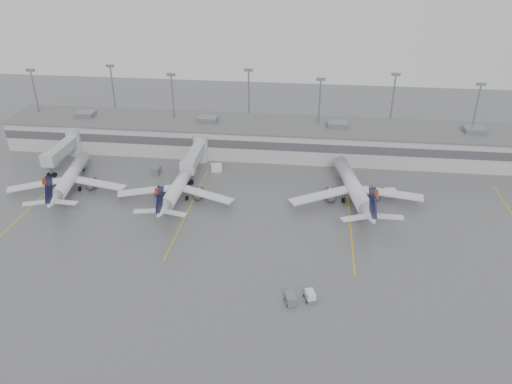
# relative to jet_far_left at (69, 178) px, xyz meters

# --- Properties ---
(ground) EXTENTS (260.00, 260.00, 0.00)m
(ground) POSITION_rel_jet_far_left_xyz_m (47.25, -29.34, -3.09)
(ground) COLOR #58585A
(ground) RESTS_ON ground
(terminal) EXTENTS (152.00, 17.00, 9.45)m
(terminal) POSITION_rel_jet_far_left_xyz_m (47.24, 28.64, 1.08)
(terminal) COLOR #B5B5AF
(terminal) RESTS_ON ground
(light_masts) EXTENTS (142.40, 8.00, 20.60)m
(light_masts) POSITION_rel_jet_far_left_xyz_m (47.25, 34.41, 8.93)
(light_masts) COLOR gray
(light_masts) RESTS_ON ground
(jet_bridge_left) EXTENTS (4.00, 17.20, 7.00)m
(jet_bridge_left) POSITION_rel_jet_far_left_xyz_m (-8.25, 16.38, 0.78)
(jet_bridge_left) COLOR #AAADAF
(jet_bridge_left) RESTS_ON ground
(jet_bridge_right) EXTENTS (4.00, 17.20, 7.00)m
(jet_bridge_right) POSITION_rel_jet_far_left_xyz_m (26.75, 16.38, 0.78)
(jet_bridge_right) COLOR #AAADAF
(jet_bridge_right) RESTS_ON ground
(stand_markings) EXTENTS (105.25, 40.00, 0.01)m
(stand_markings) POSITION_rel_jet_far_left_xyz_m (47.25, -5.34, -3.09)
(stand_markings) COLOR gold
(stand_markings) RESTS_ON ground
(jet_far_left) EXTENTS (27.11, 30.61, 9.95)m
(jet_far_left) POSITION_rel_jet_far_left_xyz_m (0.00, 0.00, 0.00)
(jet_far_left) COLOR silver
(jet_far_left) RESTS_ON ground
(jet_mid_left) EXTENTS (26.87, 30.11, 9.74)m
(jet_mid_left) POSITION_rel_jet_far_left_xyz_m (26.27, -1.09, -0.06)
(jet_mid_left) COLOR silver
(jet_mid_left) RESTS_ON ground
(jet_mid_right) EXTENTS (29.71, 33.61, 10.97)m
(jet_mid_right) POSITION_rel_jet_far_left_xyz_m (65.79, 2.50, 0.32)
(jet_mid_right) COLOR silver
(jet_mid_right) RESTS_ON ground
(baggage_tug) EXTENTS (2.31, 2.93, 1.65)m
(baggage_tug) POSITION_rel_jet_far_left_xyz_m (57.00, -33.14, -2.45)
(baggage_tug) COLOR silver
(baggage_tug) RESTS_ON ground
(baggage_cart) EXTENTS (2.21, 2.93, 1.67)m
(baggage_cart) POSITION_rel_jet_far_left_xyz_m (53.80, -34.34, -2.22)
(baggage_cart) COLOR slate
(baggage_cart) RESTS_ON ground
(gse_uld_a) EXTENTS (2.41, 1.63, 1.69)m
(gse_uld_a) POSITION_rel_jet_far_left_xyz_m (-3.53, 12.97, -2.25)
(gse_uld_a) COLOR silver
(gse_uld_a) RESTS_ON ground
(gse_uld_b) EXTENTS (3.06, 2.49, 1.87)m
(gse_uld_b) POSITION_rel_jet_far_left_xyz_m (32.00, 14.56, -2.16)
(gse_uld_b) COLOR silver
(gse_uld_b) RESTS_ON ground
(gse_uld_c) EXTENTS (2.72, 2.02, 1.77)m
(gse_uld_c) POSITION_rel_jet_far_left_xyz_m (74.34, 5.92, -2.20)
(gse_uld_c) COLOR silver
(gse_uld_c) RESTS_ON ground
(gse_loader) EXTENTS (1.86, 2.90, 1.79)m
(gse_loader) POSITION_rel_jet_far_left_xyz_m (17.30, 11.03, -2.20)
(gse_loader) COLOR slate
(gse_loader) RESTS_ON ground
(cone_a) EXTENTS (0.39, 0.39, 0.63)m
(cone_a) POSITION_rel_jet_far_left_xyz_m (-3.13, 7.20, -2.78)
(cone_a) COLOR orange
(cone_a) RESTS_ON ground
(cone_b) EXTENTS (0.42, 0.42, 0.67)m
(cone_b) POSITION_rel_jet_far_left_xyz_m (33.34, 7.60, -2.76)
(cone_b) COLOR orange
(cone_b) RESTS_ON ground
(cone_c) EXTENTS (0.39, 0.39, 0.63)m
(cone_c) POSITION_rel_jet_far_left_xyz_m (64.50, 12.12, -2.78)
(cone_c) COLOR orange
(cone_c) RESTS_ON ground
(cone_d) EXTENTS (0.40, 0.40, 0.64)m
(cone_d) POSITION_rel_jet_far_left_xyz_m (94.97, 2.29, -2.77)
(cone_d) COLOR orange
(cone_d) RESTS_ON ground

